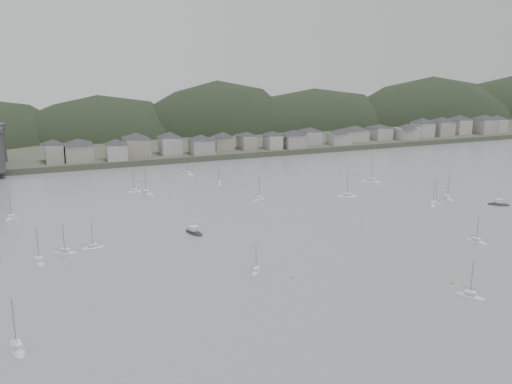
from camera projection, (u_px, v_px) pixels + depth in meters
name	position (u px, v px, depth m)	size (l,w,h in m)	color
ground	(369.00, 282.00, 138.19)	(900.00, 900.00, 0.00)	slate
far_shore_land	(142.00, 131.00, 403.07)	(900.00, 250.00, 3.00)	#383D2D
forested_ridge	(157.00, 153.00, 384.90)	(851.55, 103.94, 102.57)	black
waterfront_town	(266.00, 138.00, 319.47)	(451.48, 28.46, 12.92)	gray
sailboat_lead	(448.00, 199.00, 217.61)	(4.35, 8.15, 10.65)	beige
moored_fleet	(225.00, 230.00, 178.84)	(263.25, 169.52, 13.67)	beige
motor_launch_near	(499.00, 204.00, 209.38)	(8.06, 7.13, 3.90)	black
motor_launch_far	(194.00, 232.00, 176.15)	(5.50, 9.22, 4.06)	black
mooring_buoys	(269.00, 220.00, 189.83)	(181.90, 127.96, 0.70)	#D28946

